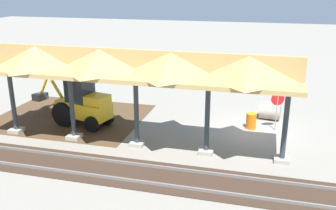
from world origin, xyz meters
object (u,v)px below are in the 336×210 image
at_px(traffic_barrel, 251,121).
at_px(concrete_pipe, 270,111).
at_px(stop_sign, 277,103).
at_px(backhoe, 81,104).

bearing_deg(traffic_barrel, concrete_pipe, -118.96).
height_order(stop_sign, backhoe, backhoe).
height_order(backhoe, concrete_pipe, backhoe).
bearing_deg(concrete_pipe, stop_sign, 99.92).
bearing_deg(backhoe, stop_sign, -169.84).
xyz_separation_m(stop_sign, backhoe, (10.83, 1.94, -0.32)).
bearing_deg(traffic_barrel, stop_sign, -174.90).
distance_m(concrete_pipe, traffic_barrel, 2.12).
xyz_separation_m(backhoe, concrete_pipe, (-10.53, -3.68, -0.73)).
relative_size(backhoe, traffic_barrel, 5.98).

